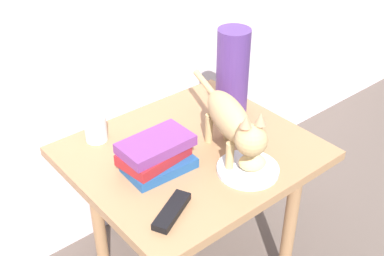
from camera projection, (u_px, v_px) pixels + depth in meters
name	position (u px, v px, depth m)	size (l,w,h in m)	color
side_table	(192.00, 170.00, 1.59)	(0.72, 0.63, 0.56)	#9E724C
plate	(248.00, 169.00, 1.45)	(0.18, 0.18, 0.01)	silver
bread_roll	(252.00, 162.00, 1.42)	(0.08, 0.06, 0.05)	#E0BC7A
cat	(233.00, 122.00, 1.43)	(0.21, 0.46, 0.23)	tan
book_stack	(156.00, 155.00, 1.44)	(0.22, 0.15, 0.10)	#1E4C8C
green_vase	(232.00, 74.00, 1.63)	(0.11, 0.11, 0.31)	#4C2D72
candle_jar	(96.00, 130.00, 1.57)	(0.07, 0.07, 0.08)	silver
tv_remote	(172.00, 211.00, 1.29)	(0.15, 0.04, 0.02)	black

